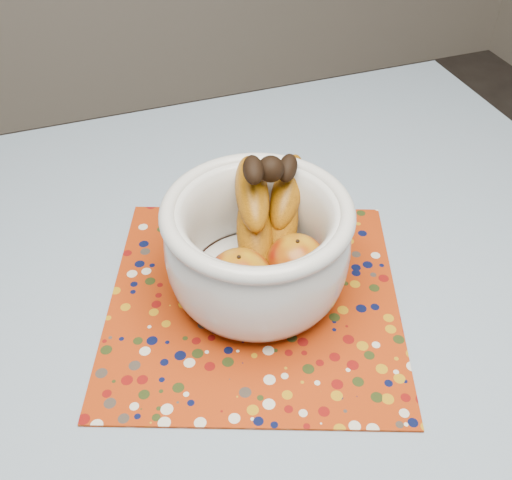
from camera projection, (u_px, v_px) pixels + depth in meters
table at (261, 403)px, 0.80m from camera, size 1.20×1.20×0.75m
tablecloth at (262, 367)px, 0.75m from camera, size 1.32×1.32×0.01m
placemat at (254, 300)px, 0.82m from camera, size 0.51×0.51×0.00m
fruit_bowl at (262, 237)px, 0.79m from camera, size 0.27×0.26×0.20m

